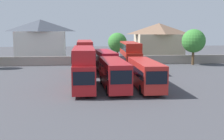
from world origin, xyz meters
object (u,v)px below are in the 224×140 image
at_px(bus_3, 145,73).
at_px(bus_5, 105,60).
at_px(tree_left_of_lot, 117,42).
at_px(tree_right_of_lot, 194,41).
at_px(bus_6, 130,55).
at_px(bus_4, 85,55).
at_px(house_terrace_left, 41,40).
at_px(bus_2, 114,73).
at_px(house_terrace_centre, 159,41).
at_px(bus_1, 84,66).

relative_size(bus_3, bus_5, 1.00).
height_order(tree_left_of_lot, tree_right_of_lot, tree_right_of_lot).
relative_size(bus_3, bus_6, 0.98).
xyz_separation_m(bus_4, bus_5, (3.35, -0.08, -0.91)).
relative_size(house_terrace_left, tree_right_of_lot, 1.59).
height_order(bus_2, house_terrace_centre, house_terrace_centre).
bearing_deg(house_terrace_left, bus_3, -63.71).
distance_m(bus_6, tree_left_of_lot, 12.37).
xyz_separation_m(bus_5, house_terrace_centre, (14.30, 18.57, 2.33)).
bearing_deg(bus_4, bus_3, 27.52).
bearing_deg(bus_3, bus_2, -88.25).
bearing_deg(bus_4, bus_1, -0.92).
xyz_separation_m(house_terrace_centre, tree_left_of_lot, (-10.62, -6.25, 0.03)).
bearing_deg(bus_5, bus_6, 87.67).
bearing_deg(tree_left_of_lot, house_terrace_centre, 30.46).
height_order(bus_5, tree_left_of_lot, tree_left_of_lot).
relative_size(bus_2, tree_right_of_lot, 1.46).
bearing_deg(bus_2, bus_6, 161.05).
height_order(bus_4, tree_left_of_lot, tree_left_of_lot).
bearing_deg(bus_3, bus_1, -91.95).
distance_m(bus_5, tree_left_of_lot, 13.07).
relative_size(bus_4, tree_left_of_lot, 1.74).
height_order(bus_3, bus_4, bus_4).
bearing_deg(bus_6, bus_2, -14.67).
xyz_separation_m(bus_3, bus_6, (0.65, 13.61, 0.87)).
height_order(house_terrace_left, house_terrace_centre, house_terrace_left).
relative_size(bus_4, house_terrace_centre, 1.01).
relative_size(bus_1, bus_3, 0.99).
xyz_separation_m(bus_5, tree_left_of_lot, (3.68, 12.32, 2.37)).
distance_m(bus_2, bus_5, 13.61).
height_order(bus_5, house_terrace_centre, house_terrace_centre).
xyz_separation_m(bus_5, house_terrace_left, (-12.89, 19.67, 2.72)).
distance_m(house_terrace_centre, tree_left_of_lot, 12.33).
xyz_separation_m(house_terrace_centre, tree_right_of_lot, (4.04, -10.75, 0.42)).
distance_m(house_terrace_left, house_terrace_centre, 27.22).
bearing_deg(bus_5, house_terrace_centre, 139.25).
bearing_deg(tree_right_of_lot, house_terrace_left, 159.22).
height_order(bus_5, bus_6, bus_6).
xyz_separation_m(bus_4, bus_6, (7.52, -0.02, -0.15)).
bearing_deg(house_terrace_centre, bus_4, -133.68).
bearing_deg(house_terrace_centre, bus_2, -114.31).
xyz_separation_m(bus_3, tree_left_of_lot, (0.16, 25.87, 2.48)).
relative_size(bus_2, tree_left_of_lot, 1.62).
relative_size(house_terrace_centre, tree_right_of_lot, 1.54).
distance_m(bus_2, bus_4, 14.07).
xyz_separation_m(bus_2, bus_4, (-3.12, 13.69, 0.95)).
bearing_deg(bus_1, bus_4, 179.34).
bearing_deg(tree_left_of_lot, bus_5, -106.63).
height_order(bus_2, tree_right_of_lot, tree_right_of_lot).
relative_size(bus_2, house_terrace_centre, 0.94).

